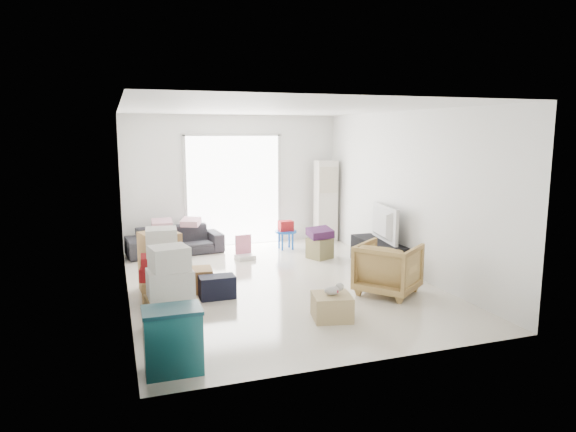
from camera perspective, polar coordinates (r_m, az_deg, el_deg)
The scene contains 21 objects.
room_shell at distance 7.89m, azimuth -1.23°, elevation 2.01°, with size 4.98×6.48×3.18m.
sliding_door at distance 10.76m, azimuth -6.07°, elevation 3.36°, with size 2.10×0.04×2.33m.
ac_tower at distance 11.09m, azimuth 4.21°, elevation 1.65°, with size 0.45×0.30×1.75m, color silver.
tv_console at distance 9.23m, azimuth 9.98°, elevation -4.13°, with size 0.41×1.37×0.46m, color black.
television at distance 9.17m, azimuth 10.03°, elevation -2.30°, with size 1.08×0.62×0.14m, color black.
sofa at distance 10.21m, azimuth -12.47°, elevation -2.19°, with size 1.81×0.53×0.71m, color #28282D.
pillow_left at distance 10.11m, azimuth -13.88°, elevation 0.05°, with size 0.41×0.32×0.13m, color #D299A7.
pillow_right at distance 10.16m, azimuth -10.77°, elevation 0.18°, with size 0.35×0.28×0.12m, color #D299A7.
armchair at distance 7.68m, azimuth 11.08°, elevation -5.46°, with size 0.81×0.76×0.83m, color tan.
storage_bins at distance 5.32m, azimuth -12.67°, elevation -13.28°, with size 0.58×0.41×0.66m.
box_stack_a at distance 6.30m, azimuth -12.92°, elevation -8.40°, with size 0.61×0.53×1.03m.
box_stack_b at distance 7.21m, azimuth -13.74°, elevation -6.12°, with size 0.64×0.59×1.08m.
box_stack_c at distance 7.90m, azimuth -14.00°, elevation -5.04°, with size 0.64×0.63×0.89m.
loose_box at distance 7.82m, azimuth -9.98°, elevation -7.01°, with size 0.42×0.42×0.35m, color #A18148.
duffel_bag at distance 7.48m, azimuth -7.87°, elevation -7.82°, with size 0.50×0.30×0.32m, color black.
ottoman at distance 9.68m, azimuth 3.55°, elevation -3.59°, with size 0.38×0.38×0.38m, color olive.
blanket at distance 9.62m, azimuth 3.56°, elevation -2.07°, with size 0.42×0.42×0.14m, color #391A41.
kids_table at distance 10.37m, azimuth -0.25°, elevation -1.48°, with size 0.44×0.44×0.58m.
toy_walker at distance 9.67m, azimuth -4.87°, elevation -4.04°, with size 0.36×0.33×0.44m.
wood_crate at distance 6.65m, azimuth 4.89°, elevation -10.01°, with size 0.48×0.48×0.32m, color tan.
plush_bunny at distance 6.59m, azimuth 5.13°, elevation -8.14°, with size 0.27×0.15×0.14m.
Camera 1 is at (-2.38, -7.45, 2.36)m, focal length 32.00 mm.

